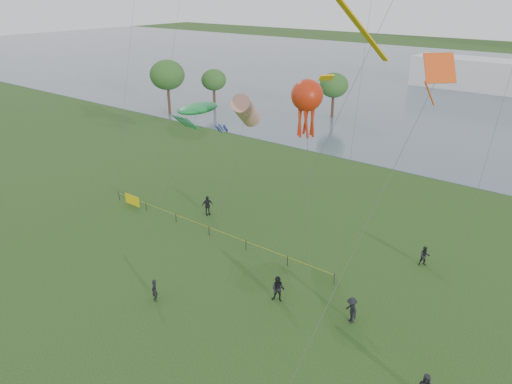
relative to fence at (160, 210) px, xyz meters
The scene contains 12 objects.
pavilion_left 79.86m from the fence, 87.66° to the left, with size 22.00×8.00×6.00m, color silver.
trees 39.73m from the fence, 123.36° to the left, with size 27.03×19.33×8.65m.
fence is the anchor object (origin of this frame).
spectator_a 16.69m from the fence, 14.07° to the right, with size 0.88×0.69×1.81m, color black.
spectator_b 21.30m from the fence, ahead, with size 1.12×0.64×1.74m, color black.
spectator_c 4.34m from the fence, 42.10° to the left, with size 1.08×0.45×1.84m, color black.
spectator_f 13.32m from the fence, 43.10° to the right, with size 0.57×0.37×1.56m, color black.
spectator_g 23.02m from the fence, 16.12° to the left, with size 0.76×0.59×1.56m, color black.
kite_windsock 11.92m from the fence, 47.69° to the left, with size 4.16×8.78×11.25m.
kite_creature 9.96m from the fence, 88.92° to the left, with size 2.65×10.72×9.45m.
kite_octopus 18.50m from the fence, ahead, with size 5.31×6.38×13.61m.
kite_delta 29.07m from the fence, 11.00° to the right, with size 2.33×14.22×16.68m.
Camera 1 is at (17.04, -11.66, 19.45)m, focal length 35.00 mm.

